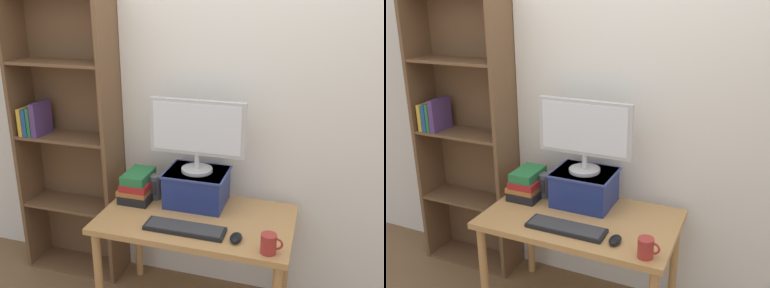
% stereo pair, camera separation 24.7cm
% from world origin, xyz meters
% --- Properties ---
extents(back_wall, '(7.00, 0.08, 2.60)m').
position_xyz_m(back_wall, '(0.00, 0.43, 1.30)').
color(back_wall, silver).
rests_on(back_wall, ground_plane).
extents(desk, '(1.14, 0.67, 0.71)m').
position_xyz_m(desk, '(0.00, 0.00, 0.62)').
color(desk, '#B7844C').
rests_on(desk, ground_plane).
extents(bookshelf_unit, '(0.72, 0.28, 2.04)m').
position_xyz_m(bookshelf_unit, '(-1.02, 0.28, 1.03)').
color(bookshelf_unit, brown).
rests_on(bookshelf_unit, ground_plane).
extents(riser_box, '(0.38, 0.31, 0.22)m').
position_xyz_m(riser_box, '(-0.05, 0.17, 0.82)').
color(riser_box, navy).
rests_on(riser_box, desk).
extents(computer_monitor, '(0.59, 0.19, 0.45)m').
position_xyz_m(computer_monitor, '(-0.05, 0.17, 1.18)').
color(computer_monitor, '#B7B7BA').
rests_on(computer_monitor, riser_box).
extents(keyboard, '(0.46, 0.14, 0.02)m').
position_xyz_m(keyboard, '(-0.02, -0.17, 0.72)').
color(keyboard, black).
rests_on(keyboard, desk).
extents(computer_mouse, '(0.06, 0.10, 0.04)m').
position_xyz_m(computer_mouse, '(0.28, -0.19, 0.72)').
color(computer_mouse, black).
rests_on(computer_mouse, desk).
extents(book_stack, '(0.20, 0.27, 0.18)m').
position_xyz_m(book_stack, '(-0.42, 0.12, 0.79)').
color(book_stack, black).
rests_on(book_stack, desk).
extents(coffee_mug, '(0.12, 0.08, 0.10)m').
position_xyz_m(coffee_mug, '(0.46, -0.26, 0.76)').
color(coffee_mug, '#9E2D28').
rests_on(coffee_mug, desk).
extents(desk_speaker, '(0.08, 0.08, 0.16)m').
position_xyz_m(desk_speaker, '(-0.32, 0.15, 0.79)').
color(desk_speaker, '#4C4C51').
rests_on(desk_speaker, desk).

